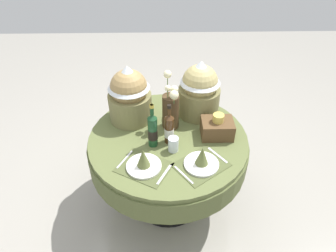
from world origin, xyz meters
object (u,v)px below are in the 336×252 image
place_setting_left (144,162)px  wine_bottle_centre (169,128)px  gift_tub_back_left (129,92)px  flower_vase (171,108)px  tumbler_near_right (173,144)px  dining_table (168,150)px  wine_bottle_left (153,130)px  place_setting_right (202,160)px  gift_tub_back_right (200,87)px  woven_basket_side_right (217,128)px

place_setting_left → wine_bottle_centre: (0.18, 0.26, 0.08)m
gift_tub_back_left → flower_vase: bearing=-20.9°
wine_bottle_centre → tumbler_near_right: size_ratio=2.94×
dining_table → flower_vase: bearing=79.7°
dining_table → tumbler_near_right: size_ratio=11.03×
place_setting_left → wine_bottle_centre: 0.33m
wine_bottle_left → tumbler_near_right: size_ratio=3.18×
flower_vase → gift_tub_back_left: bearing=159.1°
gift_tub_back_left → place_setting_right: bearing=-47.0°
tumbler_near_right → gift_tub_back_left: size_ratio=0.24×
place_setting_right → gift_tub_back_right: 0.65m
dining_table → wine_bottle_centre: wine_bottle_centre is taller
place_setting_right → wine_bottle_centre: size_ratio=1.30×
place_setting_right → gift_tub_back_left: size_ratio=0.90×
dining_table → gift_tub_back_right: size_ratio=2.59×
wine_bottle_centre → tumbler_near_right: 0.12m
flower_vase → gift_tub_back_left: 0.35m
tumbler_near_right → gift_tub_back_right: size_ratio=0.23×
tumbler_near_right → woven_basket_side_right: size_ratio=0.47×
place_setting_right → gift_tub_back_left: bearing=133.0°
dining_table → place_setting_left: 0.41m
flower_vase → tumbler_near_right: (0.01, -0.27, -0.12)m
dining_table → wine_bottle_left: bearing=-142.3°
woven_basket_side_right → flower_vase: bearing=162.0°
gift_tub_back_right → woven_basket_side_right: (0.11, -0.29, -0.18)m
place_setting_left → place_setting_right: same height
wine_bottle_left → gift_tub_back_left: (-0.18, 0.33, 0.11)m
woven_basket_side_right → place_setting_right: bearing=-115.2°
place_setting_left → tumbler_near_right: size_ratio=3.78×
dining_table → wine_bottle_centre: bearing=-83.1°
flower_vase → woven_basket_side_right: (0.35, -0.11, -0.10)m
flower_vase → wine_bottle_left: 0.25m
tumbler_near_right → gift_tub_back_right: (0.22, 0.46, 0.19)m
tumbler_near_right → gift_tub_back_left: bearing=129.7°
gift_tub_back_left → woven_basket_side_right: gift_tub_back_left is taller
gift_tub_back_left → wine_bottle_left: bearing=-61.2°
dining_table → place_setting_left: place_setting_left is taller
place_setting_right → wine_bottle_left: bearing=146.6°
gift_tub_back_left → woven_basket_side_right: (0.66, -0.23, -0.18)m
place_setting_left → wine_bottle_left: wine_bottle_left is taller
wine_bottle_left → gift_tub_back_left: size_ratio=0.75×
woven_basket_side_right → wine_bottle_centre: bearing=-169.6°
wine_bottle_centre → place_setting_left: bearing=-124.2°
place_setting_right → wine_bottle_left: wine_bottle_left is taller
flower_vase → wine_bottle_left: size_ratio=1.32×
flower_vase → woven_basket_side_right: flower_vase is taller
place_setting_right → tumbler_near_right: (-0.19, 0.16, 0.01)m
place_setting_left → tumbler_near_right: (0.20, 0.17, 0.01)m
wine_bottle_left → wine_bottle_centre: size_ratio=1.08×
dining_table → flower_vase: flower_vase is taller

